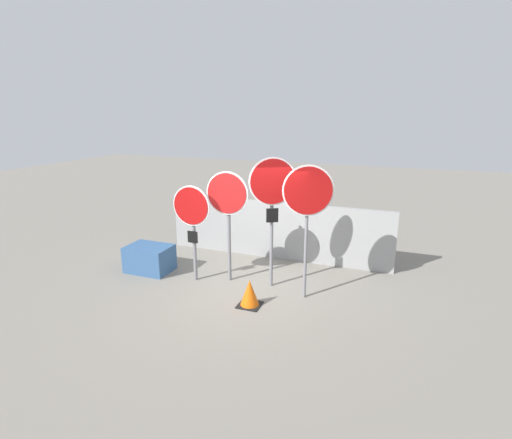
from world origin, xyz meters
TOP-DOWN VIEW (x-y plane):
  - ground_plane at (0.00, 0.00)m, footprint 40.00×40.00m
  - fence_back at (0.00, 1.90)m, footprint 5.62×0.12m
  - stop_sign_0 at (-1.19, -0.06)m, footprint 0.84×0.14m
  - stop_sign_1 at (-0.50, 0.20)m, footprint 0.89×0.16m
  - stop_sign_2 at (0.45, 0.25)m, footprint 0.83×0.50m
  - stop_sign_3 at (1.23, -0.03)m, footprint 0.89×0.36m
  - traffic_cone_0 at (0.34, -0.69)m, footprint 0.43×0.43m
  - storage_crate at (-2.42, 0.06)m, footprint 0.99×0.71m

SIDE VIEW (x-z plane):
  - ground_plane at x=0.00m, z-range 0.00..0.00m
  - traffic_cone_0 at x=0.34m, z-range 0.00..0.51m
  - storage_crate at x=-2.42m, z-range 0.00..0.59m
  - fence_back at x=0.00m, z-range 0.00..1.42m
  - stop_sign_0 at x=-1.19m, z-range 0.42..2.51m
  - stop_sign_1 at x=-0.50m, z-range 0.53..2.90m
  - stop_sign_3 at x=1.23m, z-range 0.66..3.28m
  - stop_sign_2 at x=0.45m, z-range 0.63..3.33m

